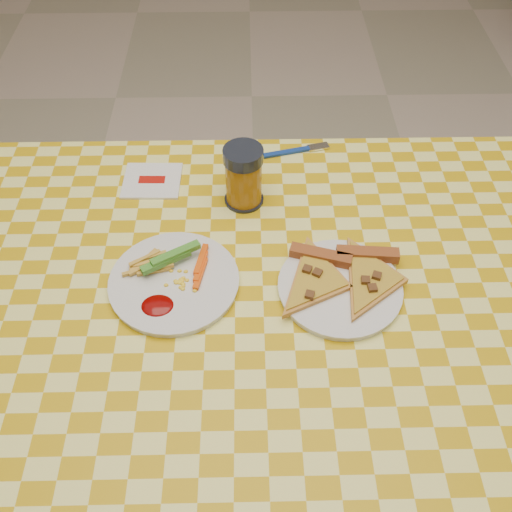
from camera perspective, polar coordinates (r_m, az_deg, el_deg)
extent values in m
plane|color=beige|center=(1.72, 0.44, -18.78)|extent=(8.00, 8.00, 0.00)
cylinder|color=white|center=(1.67, -18.71, -2.44)|extent=(0.06, 0.06, 0.71)
cylinder|color=white|center=(1.68, 18.95, -1.90)|extent=(0.06, 0.06, 0.71)
cube|color=brown|center=(1.08, 0.67, -3.84)|extent=(1.20, 0.80, 0.04)
cylinder|color=silver|center=(1.07, -8.18, -2.65)|extent=(0.26, 0.26, 0.01)
cylinder|color=silver|center=(1.06, 8.37, -3.22)|extent=(0.30, 0.30, 0.01)
cube|color=#1C5B0E|center=(1.07, -8.53, -0.13)|extent=(0.10, 0.08, 0.02)
cube|color=#F2520A|center=(1.07, -5.55, -1.08)|extent=(0.06, 0.08, 0.02)
ellipsoid|color=#6D0302|center=(1.03, -9.83, -4.94)|extent=(0.06, 0.05, 0.01)
cube|color=#984A22|center=(1.08, 6.48, 0.00)|extent=(0.12, 0.06, 0.02)
cube|color=#984A22|center=(1.10, 11.08, 0.15)|extent=(0.12, 0.03, 0.02)
cylinder|color=black|center=(1.21, -1.20, 5.70)|extent=(0.08, 0.08, 0.01)
cylinder|color=#8C560F|center=(1.18, -1.24, 7.51)|extent=(0.07, 0.07, 0.11)
cylinder|color=black|center=(1.14, -1.30, 10.03)|extent=(0.08, 0.08, 0.03)
cube|color=white|center=(1.28, -10.35, 7.42)|extent=(0.13, 0.12, 0.01)
cube|color=#A91009|center=(1.28, -10.37, 7.53)|extent=(0.06, 0.03, 0.00)
cube|color=navy|center=(1.33, 3.07, 10.33)|extent=(0.11, 0.04, 0.01)
cube|color=white|center=(1.35, 6.25, 10.81)|extent=(0.05, 0.03, 0.00)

